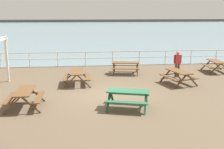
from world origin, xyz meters
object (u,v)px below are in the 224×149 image
object	(u,v)px
picnic_table_far_right	(179,74)
visitor	(178,62)
picnic_table_corner	(77,74)
picnic_table_mid_centre	(216,64)
picnic_table_near_right	(126,65)
picnic_table_far_left	(128,95)
picnic_table_seaward	(25,95)

from	to	relation	value
picnic_table_far_right	visitor	bearing A→B (deg)	-31.26
picnic_table_corner	visitor	distance (m)	6.42
picnic_table_mid_centre	picnic_table_corner	world-z (taller)	same
picnic_table_near_right	picnic_table_far_left	world-z (taller)	same
picnic_table_near_right	picnic_table_corner	xyz separation A→B (m)	(-3.19, -2.50, 0.00)
picnic_table_far_right	picnic_table_seaward	world-z (taller)	same
picnic_table_corner	visitor	bearing A→B (deg)	-79.97
picnic_table_near_right	visitor	xyz separation A→B (m)	(3.11, -1.32, 0.36)
picnic_table_far_left	picnic_table_corner	size ratio (longest dim) A/B	1.18
picnic_table_mid_centre	visitor	size ratio (longest dim) A/B	1.14
picnic_table_near_right	visitor	bearing A→B (deg)	-13.92
picnic_table_far_left	picnic_table_mid_centre	bearing A→B (deg)	58.63
picnic_table_mid_centre	picnic_table_far_left	world-z (taller)	same
picnic_table_far_left	picnic_table_near_right	bearing A→B (deg)	98.40
picnic_table_near_right	picnic_table_corner	bearing A→B (deg)	-132.73
picnic_table_near_right	picnic_table_seaward	distance (m)	8.19
picnic_table_mid_centre	picnic_table_far_left	size ratio (longest dim) A/B	0.88
picnic_table_seaward	visitor	size ratio (longest dim) A/B	1.10
picnic_table_near_right	picnic_table_far_right	size ratio (longest dim) A/B	0.95
picnic_table_far_right	visitor	xyz separation A→B (m)	(0.50, 1.71, 0.36)
picnic_table_mid_centre	visitor	bearing A→B (deg)	113.76
picnic_table_far_left	picnic_table_far_right	world-z (taller)	same
picnic_table_seaward	visitor	bearing A→B (deg)	-61.39
picnic_table_mid_centre	picnic_table_near_right	bearing A→B (deg)	92.00
picnic_table_mid_centre	visitor	world-z (taller)	visitor
picnic_table_far_left	picnic_table_far_right	xyz separation A→B (m)	(3.54, 3.67, 0.00)
picnic_table_mid_centre	picnic_table_seaward	bearing A→B (deg)	120.81
picnic_table_mid_centre	picnic_table_far_right	bearing A→B (deg)	131.66
picnic_table_mid_centre	picnic_table_far_left	bearing A→B (deg)	135.76
picnic_table_near_right	picnic_table_mid_centre	bearing A→B (deg)	7.68
picnic_table_far_right	visitor	distance (m)	1.82
picnic_table_mid_centre	picnic_table_far_right	distance (m)	4.64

